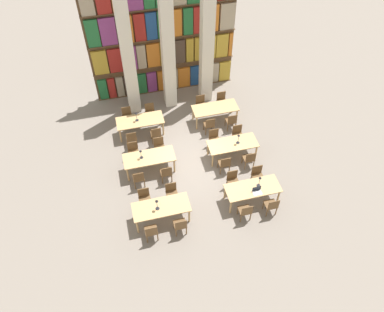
{
  "coord_description": "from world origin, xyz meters",
  "views": [
    {
      "loc": [
        -2.34,
        -9.53,
        11.38
      ],
      "look_at": [
        0.0,
        -0.23,
        0.67
      ],
      "focal_mm": 35.0,
      "sensor_mm": 36.0,
      "label": 1
    }
  ],
  "objects": [
    {
      "name": "reading_table_4",
      "position": [
        -1.64,
        2.2,
        0.66
      ],
      "size": [
        1.97,
        0.82,
        0.75
      ],
      "color": "tan",
      "rests_on": "ground_plane"
    },
    {
      "name": "desk_lamp_4",
      "position": [
        -1.75,
        2.21,
        1.05
      ],
      "size": [
        0.14,
        0.14,
        0.44
      ],
      "color": "#232328",
      "rests_on": "reading_table_4"
    },
    {
      "name": "chair_8",
      "position": [
        -2.15,
        -0.63,
        0.48
      ],
      "size": [
        0.42,
        0.4,
        0.88
      ],
      "color": "brown",
      "rests_on": "ground_plane"
    },
    {
      "name": "reading_table_5",
      "position": [
        1.64,
        2.19,
        0.66
      ],
      "size": [
        1.97,
        0.82,
        0.75
      ],
      "color": "tan",
      "rests_on": "ground_plane"
    },
    {
      "name": "chair_23",
      "position": [
        2.17,
        2.89,
        0.48
      ],
      "size": [
        0.42,
        0.4,
        0.88
      ],
      "rotation": [
        0.0,
        0.0,
        3.14
      ],
      "color": "brown",
      "rests_on": "ground_plane"
    },
    {
      "name": "chair_16",
      "position": [
        -2.11,
        1.51,
        0.48
      ],
      "size": [
        0.42,
        0.4,
        0.88
      ],
      "color": "brown",
      "rests_on": "ground_plane"
    },
    {
      "name": "pillar_right",
      "position": [
        1.67,
        3.86,
        3.0
      ],
      "size": [
        0.52,
        0.52,
        6.0
      ],
      "color": "silver",
      "rests_on": "ground_plane"
    },
    {
      "name": "chair_3",
      "position": [
        -1.1,
        -1.59,
        0.48
      ],
      "size": [
        0.42,
        0.4,
        0.88
      ],
      "rotation": [
        0.0,
        0.0,
        3.14
      ],
      "color": "brown",
      "rests_on": "ground_plane"
    },
    {
      "name": "chair_19",
      "position": [
        -1.1,
        2.9,
        0.48
      ],
      "size": [
        0.42,
        0.4,
        0.88
      ],
      "rotation": [
        0.0,
        0.0,
        3.14
      ],
      "color": "brown",
      "rests_on": "ground_plane"
    },
    {
      "name": "bookshelf_bank",
      "position": [
        0.01,
        4.96,
        2.73
      ],
      "size": [
        6.51,
        0.35,
        5.5
      ],
      "color": "brown",
      "rests_on": "ground_plane"
    },
    {
      "name": "chair_21",
      "position": [
        1.19,
        2.89,
        0.48
      ],
      "size": [
        0.42,
        0.4,
        0.88
      ],
      "rotation": [
        0.0,
        0.0,
        3.14
      ],
      "color": "brown",
      "rests_on": "ground_plane"
    },
    {
      "name": "chair_4",
      "position": [
        1.21,
        -2.99,
        0.48
      ],
      "size": [
        0.42,
        0.4,
        0.88
      ],
      "color": "brown",
      "rests_on": "ground_plane"
    },
    {
      "name": "chair_7",
      "position": [
        2.18,
        -1.6,
        0.48
      ],
      "size": [
        0.42,
        0.4,
        0.88
      ],
      "rotation": [
        0.0,
        0.0,
        3.14
      ],
      "color": "brown",
      "rests_on": "ground_plane"
    },
    {
      "name": "pillar_left",
      "position": [
        -1.67,
        3.86,
        3.0
      ],
      "size": [
        0.52,
        0.52,
        6.0
      ],
      "color": "silver",
      "rests_on": "ground_plane"
    },
    {
      "name": "chair_17",
      "position": [
        -2.11,
        2.9,
        0.48
      ],
      "size": [
        0.42,
        0.4,
        0.88
      ],
      "rotation": [
        0.0,
        0.0,
        3.14
      ],
      "color": "brown",
      "rests_on": "ground_plane"
    },
    {
      "name": "chair_0",
      "position": [
        -2.09,
        -2.98,
        0.48
      ],
      "size": [
        0.42,
        0.4,
        0.88
      ],
      "color": "brown",
      "rests_on": "ground_plane"
    },
    {
      "name": "reading_table_1",
      "position": [
        1.71,
        -2.29,
        0.66
      ],
      "size": [
        1.97,
        0.82,
        0.75
      ],
      "color": "tan",
      "rests_on": "ground_plane"
    },
    {
      "name": "laptop",
      "position": [
        1.78,
        -2.51,
        0.79
      ],
      "size": [
        0.32,
        0.22,
        0.21
      ],
      "color": "silver",
      "rests_on": "reading_table_1"
    },
    {
      "name": "desk_lamp_2",
      "position": [
        -1.9,
        0.1,
        1.03
      ],
      "size": [
        0.14,
        0.14,
        0.42
      ],
      "color": "#232328",
      "rests_on": "reading_table_2"
    },
    {
      "name": "chair_12",
      "position": [
        1.16,
        -0.73,
        0.48
      ],
      "size": [
        0.42,
        0.4,
        0.88
      ],
      "color": "brown",
      "rests_on": "ground_plane"
    },
    {
      "name": "chair_20",
      "position": [
        1.19,
        1.5,
        0.48
      ],
      "size": [
        0.42,
        0.4,
        0.88
      ],
      "color": "brown",
      "rests_on": "ground_plane"
    },
    {
      "name": "reading_table_3",
      "position": [
        1.7,
        -0.04,
        0.66
      ],
      "size": [
        1.97,
        0.82,
        0.75
      ],
      "color": "tan",
      "rests_on": "ground_plane"
    },
    {
      "name": "chair_10",
      "position": [
        -1.1,
        -0.63,
        0.48
      ],
      "size": [
        0.42,
        0.4,
        0.88
      ],
      "color": "brown",
      "rests_on": "ground_plane"
    },
    {
      "name": "chair_22",
      "position": [
        2.17,
        1.5,
        0.48
      ],
      "size": [
        0.42,
        0.4,
        0.88
      ],
      "color": "brown",
      "rests_on": "ground_plane"
    },
    {
      "name": "chair_6",
      "position": [
        2.18,
        -2.99,
        0.48
      ],
      "size": [
        0.42,
        0.4,
        0.88
      ],
      "color": "brown",
      "rests_on": "ground_plane"
    },
    {
      "name": "chair_15",
      "position": [
        2.17,
        0.66,
        0.48
      ],
      "size": [
        0.42,
        0.4,
        0.88
      ],
      "rotation": [
        0.0,
        0.0,
        3.14
      ],
      "color": "brown",
      "rests_on": "ground_plane"
    },
    {
      "name": "chair_13",
      "position": [
        1.16,
        0.66,
        0.48
      ],
      "size": [
        0.42,
        0.4,
        0.88
      ],
      "rotation": [
        0.0,
        0.0,
        3.14
      ],
      "color": "brown",
      "rests_on": "ground_plane"
    },
    {
      "name": "desk_lamp_3",
      "position": [
        1.91,
        -0.06,
        1.06
      ],
      "size": [
        0.14,
        0.14,
        0.46
      ],
      "color": "#232328",
      "rests_on": "reading_table_3"
    },
    {
      "name": "chair_14",
      "position": [
        2.17,
        -0.73,
        0.48
      ],
      "size": [
        0.42,
        0.4,
        0.88
      ],
      "color": "brown",
      "rests_on": "ground_plane"
    },
    {
      "name": "chair_5",
      "position": [
        1.21,
        -1.6,
        0.48
      ],
      "size": [
        0.42,
        0.4,
        0.88
      ],
      "rotation": [
        0.0,
        0.0,
        3.14
      ],
      "color": "brown",
      "rests_on": "ground_plane"
    },
    {
      "name": "reading_table_2",
      "position": [
        -1.62,
        0.06,
        0.66
      ],
      "size": [
        1.97,
        0.82,
        0.75
      ],
      "color": "tan",
      "rests_on": "ground_plane"
    },
    {
      "name": "chair_9",
      "position": [
        -2.15,
        0.76,
        0.48
      ],
      "size": [
        0.42,
        0.4,
        0.88
      ],
      "rotation": [
        0.0,
        0.0,
        3.14
      ],
      "color": "brown",
      "rests_on": "ground_plane"
    },
    {
      "name": "chair_1",
      "position": [
        -2.09,
        -1.59,
        0.48
      ],
      "size": [
        0.42,
        0.4,
        0.88
      ],
      "rotation": [
        0.0,
        0.0,
        3.14
      ],
      "color": "brown",
      "rests_on": "ground_plane"
    },
    {
      "name": "chair_18",
      "position": [
        -1.1,
        1.51,
        0.48
      ],
      "size": [
        0.42,
        0.4,
        0.88
      ],
      "color": "brown",
      "rests_on": "ground_plane"
    },
    {
      "name": "reading_table_0",
      "position": [
        -1.61,
        -2.29,
        0.66
      ],
      "size": [
        1.97,
        0.82,
        0.75
      ],
      "color": "tan",
      "rests_on": "ground_plane"
    },
    {
      "name": "desk_lamp_1",
      "position": [
        1.94,
        -2.24,
        1.08
      ],
      "size": [
        0.14,
        0.14,
        0.49
      ],
      "color": "#232328",
      "rests_on": "reading_table_1"
    },
    {
      "name": "desk_lamp_0",
      "position": [
        -1.74,
        -2.33,
        1.08
      ],
      "size": [
        0.14,
        0.14,
        0.49
      ],
      "color": "#232328",
      "rests_on": "reading_table_0"
    },
    {
      "name": "chair_2",
      "position": [
        -1.1,
        -2.98,
        0.48
      ],
      "size": [
        0.42,
        0.4,
        0.88
      ],
      "color": "brown",
      "rests_on": "ground_plane"
    },
    {
      "name": "ground_plane",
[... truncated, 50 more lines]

